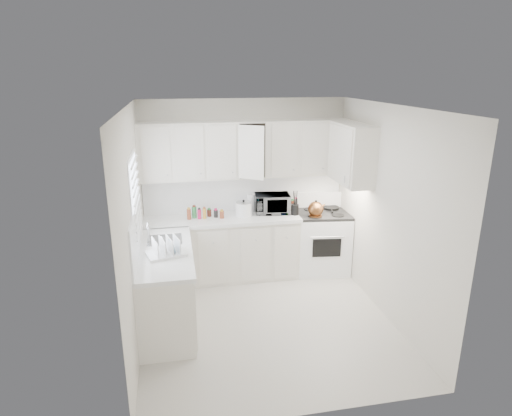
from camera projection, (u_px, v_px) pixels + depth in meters
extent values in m
plane|color=#BCB6AC|center=(267.00, 320.00, 5.44)|extent=(3.20, 3.20, 0.00)
plane|color=white|center=(268.00, 107.00, 4.66)|extent=(3.20, 3.20, 0.00)
plane|color=beige|center=(245.00, 187.00, 6.55)|extent=(3.00, 0.00, 3.00)
plane|color=beige|center=(310.00, 285.00, 3.55)|extent=(3.00, 0.00, 3.00)
plane|color=beige|center=(134.00, 230.00, 4.78)|extent=(0.00, 3.20, 3.20)
plane|color=beige|center=(388.00, 214.00, 5.32)|extent=(0.00, 3.20, 3.20)
cube|color=silver|center=(222.00, 219.00, 6.30)|extent=(2.24, 0.64, 0.05)
cube|color=silver|center=(165.00, 253.00, 5.13)|extent=(0.64, 1.62, 0.05)
cube|color=silver|center=(245.00, 192.00, 6.56)|extent=(2.98, 0.02, 0.55)
cube|color=silver|center=(136.00, 230.00, 4.99)|extent=(0.02, 1.60, 0.55)
imported|color=gray|center=(272.00, 201.00, 6.46)|extent=(0.53, 0.33, 0.34)
cylinder|color=white|center=(251.00, 203.00, 6.52)|extent=(0.12, 0.12, 0.27)
cylinder|color=brown|center=(189.00, 212.00, 6.31)|extent=(0.06, 0.06, 0.13)
cylinder|color=#2A7F3C|center=(194.00, 214.00, 6.24)|extent=(0.06, 0.06, 0.13)
cylinder|color=#C71A51|center=(199.00, 212.00, 6.34)|extent=(0.06, 0.06, 0.13)
cylinder|color=#C28C2D|center=(205.00, 213.00, 6.27)|extent=(0.06, 0.06, 0.13)
cylinder|color=#562418|center=(210.00, 211.00, 6.36)|extent=(0.06, 0.06, 0.13)
cylinder|color=black|center=(215.00, 213.00, 6.29)|extent=(0.06, 0.06, 0.13)
cylinder|color=brown|center=(220.00, 210.00, 6.39)|extent=(0.06, 0.06, 0.13)
cylinder|color=#C71A51|center=(284.00, 204.00, 6.60)|extent=(0.06, 0.06, 0.19)
cylinder|color=#C28C2D|center=(289.00, 205.00, 6.55)|extent=(0.06, 0.06, 0.19)
cylinder|color=#562418|center=(291.00, 204.00, 6.62)|extent=(0.06, 0.06, 0.19)
cylinder|color=black|center=(296.00, 205.00, 6.57)|extent=(0.06, 0.06, 0.19)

